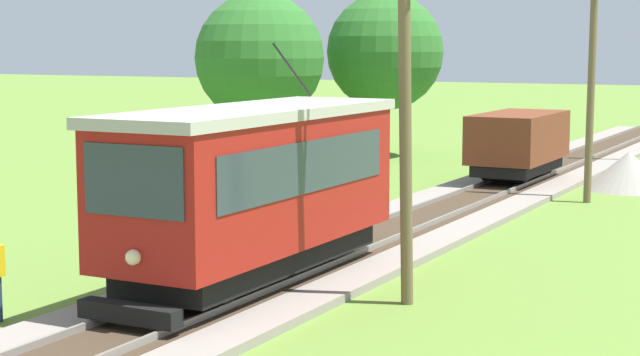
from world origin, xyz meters
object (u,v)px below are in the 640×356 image
Objects in this scene: freight_car at (518,143)px; utility_pole_near_tram at (405,96)px; gravel_pile at (629,171)px; tree_right_near at (260,58)px; red_tram at (255,186)px; utility_pole_mid at (592,70)px; tree_left_near at (385,52)px.

freight_car is 0.65× the size of utility_pole_near_tram.
tree_right_near is (-15.48, 0.71, 3.83)m from gravel_pile.
red_tram is at bearing -89.99° from freight_car.
utility_pole_mid reaches higher than utility_pole_near_tram.
tree_left_near is (-12.12, 6.13, 4.08)m from gravel_pile.
utility_pole_mid is at bearing 78.31° from red_tram.
freight_car is 11.23m from tree_left_near.
utility_pole_near_tram is 0.96× the size of utility_pole_mid.
tree_right_near is (-14.91, 4.29, 0.23)m from utility_pole_mid.
freight_car is at bearing -39.32° from tree_left_near.
freight_car is at bearing 138.10° from utility_pole_mid.
gravel_pile is (3.78, 19.08, -1.52)m from red_tram.
utility_pole_mid is (3.21, 15.51, 2.08)m from red_tram.
tree_right_near is (-11.70, 1.41, 2.95)m from freight_car.
tree_left_near is at bearing 139.94° from utility_pole_mid.
utility_pole_mid is at bearing -16.05° from tree_right_near.
tree_left_near is (-8.33, 6.82, 3.19)m from freight_car.
red_tram is 1.64× the size of freight_car.
utility_pole_mid is at bearing 90.00° from utility_pole_near_tram.
utility_pole_near_tram is (3.21, -18.13, 2.55)m from freight_car.
utility_pole_mid is (3.21, -2.88, 2.72)m from freight_car.
utility_pole_near_tram is at bearing -52.65° from tree_right_near.
tree_right_near is at bearing 173.14° from freight_car.
tree_left_near is (-11.54, 9.70, 0.48)m from utility_pole_mid.
tree_left_near is (-11.54, 24.95, 0.64)m from utility_pole_near_tram.
utility_pole_near_tram is 27.50m from tree_left_near.
tree_right_near is (-11.70, 19.80, 2.32)m from red_tram.
gravel_pile is at bearing -2.64° from tree_right_near.
utility_pole_mid is 1.13× the size of tree_left_near.
gravel_pile is 0.42× the size of tree_left_near.
freight_car is 12.15m from tree_right_near.
tree_left_near is at bearing 58.11° from tree_right_near.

